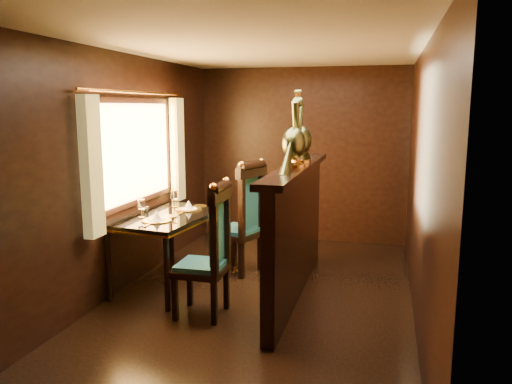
{
  "coord_description": "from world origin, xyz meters",
  "views": [
    {
      "loc": [
        1.19,
        -4.64,
        1.94
      ],
      "look_at": [
        -0.1,
        0.26,
        1.07
      ],
      "focal_mm": 35.0,
      "sensor_mm": 36.0,
      "label": 1
    }
  ],
  "objects_px": {
    "chair_left": "(213,246)",
    "chair_right": "(246,215)",
    "peacock_right": "(301,127)",
    "peacock_left": "(294,129)",
    "dining_table": "(168,221)"
  },
  "relations": [
    {
      "from": "chair_left",
      "to": "peacock_left",
      "type": "bearing_deg",
      "value": 38.47
    },
    {
      "from": "peacock_left",
      "to": "peacock_right",
      "type": "bearing_deg",
      "value": 90.0
    },
    {
      "from": "chair_left",
      "to": "peacock_left",
      "type": "xyz_separation_m",
      "value": [
        0.65,
        0.53,
        1.06
      ]
    },
    {
      "from": "dining_table",
      "to": "chair_right",
      "type": "relative_size",
      "value": 1.06
    },
    {
      "from": "chair_left",
      "to": "peacock_left",
      "type": "distance_m",
      "value": 1.35
    },
    {
      "from": "chair_right",
      "to": "peacock_right",
      "type": "xyz_separation_m",
      "value": [
        0.69,
        -0.32,
        1.03
      ]
    },
    {
      "from": "dining_table",
      "to": "peacock_left",
      "type": "distance_m",
      "value": 1.71
    },
    {
      "from": "dining_table",
      "to": "peacock_left",
      "type": "bearing_deg",
      "value": 2.35
    },
    {
      "from": "peacock_left",
      "to": "chair_left",
      "type": "bearing_deg",
      "value": -140.58
    },
    {
      "from": "chair_left",
      "to": "peacock_right",
      "type": "bearing_deg",
      "value": 54.35
    },
    {
      "from": "peacock_left",
      "to": "peacock_right",
      "type": "relative_size",
      "value": 0.99
    },
    {
      "from": "dining_table",
      "to": "chair_left",
      "type": "height_order",
      "value": "chair_left"
    },
    {
      "from": "dining_table",
      "to": "chair_right",
      "type": "distance_m",
      "value": 0.93
    },
    {
      "from": "chair_right",
      "to": "peacock_right",
      "type": "relative_size",
      "value": 1.81
    },
    {
      "from": "chair_left",
      "to": "chair_right",
      "type": "xyz_separation_m",
      "value": [
        -0.04,
        1.26,
        0.03
      ]
    }
  ]
}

